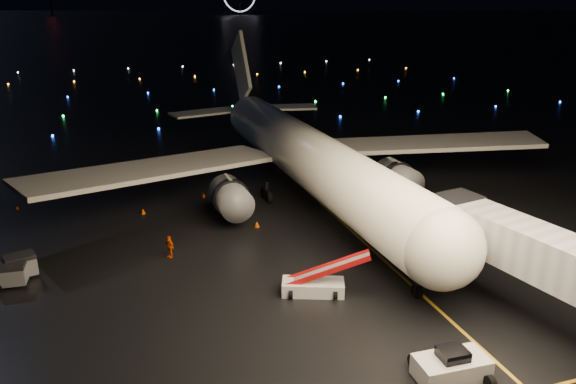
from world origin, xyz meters
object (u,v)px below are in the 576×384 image
baggage_cart_1 (11,275)px  crew_c (170,247)px  baggage_cart_0 (21,266)px  pushback_tug (452,364)px  airliner (298,121)px  belt_loader (313,274)px

baggage_cart_1 → crew_c: bearing=9.9°
crew_c → baggage_cart_0: size_ratio=0.87×
pushback_tug → baggage_cart_0: pushback_tug is taller
pushback_tug → crew_c: (-13.09, 20.75, -0.01)m
airliner → crew_c: size_ratio=29.75×
airliner → crew_c: (-15.33, -12.36, -7.06)m
airliner → baggage_cart_1: airliner is taller
belt_loader → baggage_cart_1: (-20.84, 8.02, -0.72)m
pushback_tug → belt_loader: belt_loader is taller
baggage_cart_0 → baggage_cart_1: 1.37m
baggage_cart_0 → crew_c: bearing=-17.2°
airliner → baggage_cart_1: bearing=-154.8°
crew_c → baggage_cart_1: crew_c is taller
pushback_tug → baggage_cart_0: 31.97m
baggage_cart_1 → baggage_cart_0: bearing=72.7°
baggage_cart_0 → pushback_tug: bearing=-57.7°
belt_loader → baggage_cart_1: size_ratio=3.21×
airliner → belt_loader: size_ratio=8.65×
pushback_tug → baggage_cart_0: (-24.32, 20.74, -0.04)m
baggage_cart_1 → belt_loader: bearing=-17.4°
pushback_tug → belt_loader: size_ratio=0.62×
belt_loader → pushback_tug: bearing=-50.5°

